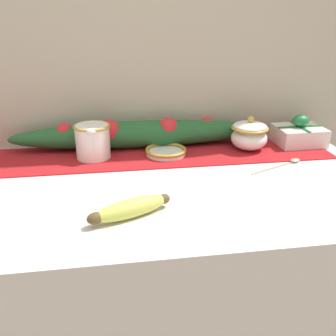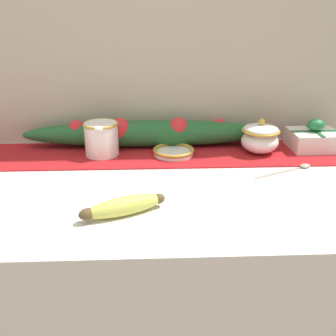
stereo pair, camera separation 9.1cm
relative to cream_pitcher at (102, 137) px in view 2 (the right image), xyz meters
The scene contains 10 objects.
countertop 0.56m from the cream_pitcher, 55.05° to the right, with size 1.26×0.65×0.89m, color silver.
back_wall 0.32m from the cream_pitcher, 45.91° to the left, with size 2.06×0.04×2.40m, color #B7AD99.
table_runner 0.15m from the cream_pitcher, ahead, with size 1.16×0.23×0.00m, color #A8191E.
cream_pitcher is the anchor object (origin of this frame).
sugar_bowl 0.48m from the cream_pitcher, ahead, with size 0.11×0.11×0.11m.
small_dish 0.22m from the cream_pitcher, ahead, with size 0.12×0.12×0.02m.
banana 0.38m from the cream_pitcher, 76.33° to the right, with size 0.19×0.11×0.04m.
spoon 0.58m from the cream_pitcher, 12.80° to the right, with size 0.18×0.09×0.01m.
gift_box 0.66m from the cream_pitcher, ahead, with size 0.15×0.13×0.10m.
poinsettia_garland 0.16m from the cream_pitcher, 27.36° to the left, with size 0.80×0.10×0.10m.
Camera 2 is at (0.01, -0.87, 1.30)m, focal length 40.00 mm.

